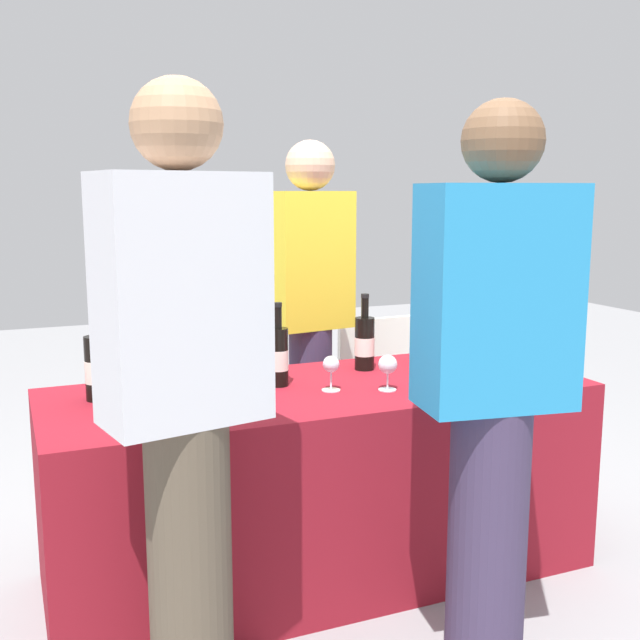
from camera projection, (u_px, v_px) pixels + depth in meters
name	position (u px, v px, depth m)	size (l,w,h in m)	color
ground_plane	(320.00, 570.00, 2.93)	(12.00, 12.00, 0.00)	gray
tasting_table	(320.00, 480.00, 2.86)	(2.00, 0.76, 0.73)	maroon
wine_bottle_0	(96.00, 367.00, 2.61)	(0.08, 0.08, 0.31)	black
wine_bottle_1	(163.00, 366.00, 2.67)	(0.07, 0.07, 0.30)	black
wine_bottle_2	(226.00, 356.00, 2.83)	(0.07, 0.07, 0.30)	black
wine_bottle_3	(278.00, 356.00, 2.80)	(0.07, 0.07, 0.31)	black
wine_bottle_4	(365.00, 343.00, 3.06)	(0.08, 0.08, 0.31)	black
wine_bottle_5	(426.00, 338.00, 3.13)	(0.07, 0.07, 0.32)	black
wine_bottle_6	(454.00, 336.00, 3.14)	(0.07, 0.07, 0.33)	black
wine_bottle_7	(463.00, 335.00, 3.23)	(0.07, 0.07, 0.31)	black
wine_glass_0	(141.00, 387.00, 2.41)	(0.07, 0.07, 0.14)	silver
wine_glass_1	(227.00, 387.00, 2.46)	(0.06, 0.06, 0.12)	silver
wine_glass_2	(247.00, 370.00, 2.59)	(0.07, 0.07, 0.15)	silver
wine_glass_3	(331.00, 366.00, 2.73)	(0.07, 0.07, 0.13)	silver
wine_glass_4	(388.00, 366.00, 2.74)	(0.07, 0.07, 0.13)	silver
wine_glass_5	(455.00, 352.00, 2.90)	(0.06, 0.06, 0.14)	silver
ice_bucket	(131.00, 377.00, 2.50)	(0.22, 0.22, 0.22)	silver
server_pouring	(310.00, 307.00, 3.47)	(0.39, 0.25, 1.67)	#3F3351
guest_0	(185.00, 389.00, 1.97)	(0.45, 0.30, 1.72)	brown
guest_1	(493.00, 380.00, 2.16)	(0.46, 0.30, 1.69)	#3F3351
menu_board	(375.00, 389.00, 4.11)	(0.44, 0.03, 0.77)	white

